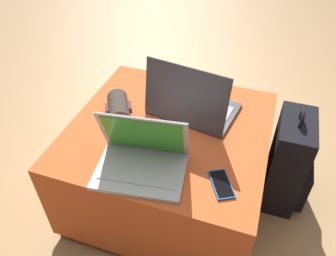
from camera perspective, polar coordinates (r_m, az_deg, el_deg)
name	(u,v)px	position (r m, az deg, el deg)	size (l,w,h in m)	color
ground_plane	(169,195)	(1.77, 0.18, -11.61)	(14.00, 14.00, 0.00)	tan
ottoman	(169,164)	(1.58, 0.20, -6.33)	(0.85, 0.82, 0.47)	maroon
laptop_near	(142,159)	(1.22, -4.61, -5.35)	(0.36, 0.28, 0.23)	#B7B7BC
laptop_far	(191,104)	(1.46, 4.09, 4.11)	(0.41, 0.32, 0.27)	#333338
cell_phone	(221,184)	(1.21, 9.28, -9.62)	(0.12, 0.15, 0.01)	#1E4C9E
backpack	(288,163)	(1.69, 20.23, -5.82)	(0.20, 0.29, 0.56)	black
wrist_brace	(118,109)	(1.46, -8.68, 3.35)	(0.16, 0.19, 0.09)	#3D332D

